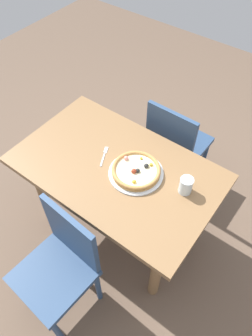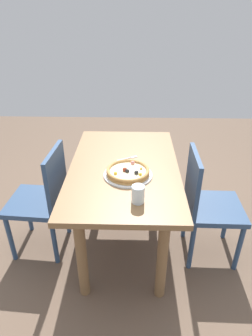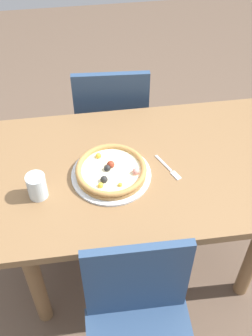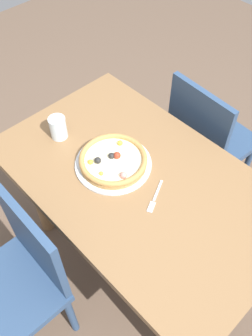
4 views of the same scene
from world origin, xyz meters
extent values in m
plane|color=brown|center=(0.00, 0.00, 0.00)|extent=(6.00, 6.00, 0.00)
cube|color=olive|center=(0.00, 0.00, 0.71)|extent=(1.26, 0.78, 0.04)
cylinder|color=olive|center=(-0.50, -0.26, 0.34)|extent=(0.07, 0.07, 0.69)
cylinder|color=olive|center=(0.50, -0.26, 0.34)|extent=(0.07, 0.07, 0.69)
cylinder|color=olive|center=(0.50, 0.26, 0.34)|extent=(0.07, 0.07, 0.69)
cylinder|color=navy|center=(0.21, -0.85, 0.21)|extent=(0.04, 0.04, 0.42)
cylinder|color=navy|center=(-0.12, -0.83, 0.21)|extent=(0.04, 0.04, 0.42)
cylinder|color=navy|center=(0.24, -0.51, 0.21)|extent=(0.04, 0.04, 0.42)
cylinder|color=navy|center=(-0.10, -0.49, 0.21)|extent=(0.04, 0.04, 0.42)
cube|color=navy|center=(0.06, -0.67, 0.44)|extent=(0.43, 0.43, 0.04)
cube|color=navy|center=(0.07, -0.48, 0.67)|extent=(0.38, 0.06, 0.42)
cylinder|color=navy|center=(-0.08, 0.50, 0.21)|extent=(0.04, 0.04, 0.42)
cylinder|color=navy|center=(0.26, 0.50, 0.21)|extent=(0.04, 0.04, 0.42)
cube|color=navy|center=(0.09, 0.67, 0.44)|extent=(0.41, 0.41, 0.04)
cube|color=navy|center=(0.09, 0.48, 0.67)|extent=(0.38, 0.04, 0.42)
cylinder|color=silver|center=(0.13, 0.03, 0.73)|extent=(0.33, 0.33, 0.01)
cylinder|color=#B78447|center=(0.13, 0.03, 0.75)|extent=(0.29, 0.29, 0.02)
cylinder|color=beige|center=(0.13, 0.03, 0.76)|extent=(0.26, 0.26, 0.01)
torus|color=#B78447|center=(0.13, 0.03, 0.77)|extent=(0.29, 0.29, 0.02)
sphere|color=gold|center=(0.10, 0.12, 0.77)|extent=(0.02, 0.02, 0.02)
sphere|color=#262626|center=(0.14, 0.03, 0.77)|extent=(0.03, 0.03, 0.03)
sphere|color=gold|center=(0.18, 0.11, 0.77)|extent=(0.02, 0.02, 0.02)
sphere|color=maroon|center=(0.13, 0.01, 0.77)|extent=(0.03, 0.03, 0.03)
sphere|color=gold|center=(0.17, -0.05, 0.77)|extent=(0.02, 0.02, 0.02)
sphere|color=#262626|center=(0.16, 0.09, 0.77)|extent=(0.03, 0.03, 0.03)
sphere|color=#E58C7F|center=(0.03, 0.06, 0.77)|extent=(0.03, 0.03, 0.03)
cube|color=silver|center=(-0.10, -0.01, 0.73)|extent=(0.06, 0.10, 0.00)
cube|color=silver|center=(-0.14, 0.07, 0.73)|extent=(0.04, 0.05, 0.00)
cylinder|color=silver|center=(0.43, 0.09, 0.78)|extent=(0.08, 0.08, 0.11)
camera|label=1|loc=(0.78, -0.94, 2.22)|focal=33.67mm
camera|label=2|loc=(1.82, 0.06, 1.76)|focal=31.07mm
camera|label=3|loc=(0.23, 1.21, 2.04)|focal=45.40mm
camera|label=4|loc=(-0.62, 0.67, 1.92)|focal=38.15mm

